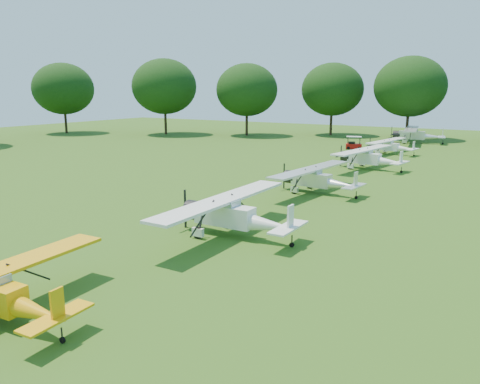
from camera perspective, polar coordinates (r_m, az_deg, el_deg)
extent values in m
plane|color=#2B4C13|center=(26.39, -2.26, -4.45)|extent=(160.00, 160.00, 0.00)
cylinder|color=black|center=(79.60, 19.71, 7.83)|extent=(0.44, 0.44, 4.74)
ellipsoid|color=black|center=(79.43, 20.02, 11.99)|extent=(11.05, 11.05, 9.39)
cylinder|color=black|center=(82.91, 11.04, 8.38)|extent=(0.44, 0.44, 4.49)
ellipsoid|color=black|center=(82.73, 11.20, 12.17)|extent=(10.47, 10.47, 8.90)
cylinder|color=black|center=(80.85, 0.83, 8.49)|extent=(0.44, 0.44, 4.44)
ellipsoid|color=black|center=(80.67, 0.84, 12.34)|extent=(10.36, 10.36, 8.80)
cylinder|color=black|center=(83.97, -9.07, 8.60)|extent=(0.44, 0.44, 4.77)
ellipsoid|color=black|center=(83.81, -9.21, 12.58)|extent=(11.14, 11.14, 9.47)
cylinder|color=black|center=(90.81, -20.48, 8.18)|extent=(0.44, 0.44, 4.56)
ellipsoid|color=black|center=(90.66, -20.75, 11.69)|extent=(10.64, 10.64, 9.04)
cone|color=#EDA30A|center=(16.38, -23.27, -13.40)|extent=(2.46, 0.91, 0.78)
cube|color=#EDA30A|center=(15.58, -21.36, -12.83)|extent=(0.11, 0.48, 1.12)
cube|color=#EDA30A|center=(15.80, -21.46, -14.03)|extent=(0.86, 2.46, 0.08)
cylinder|color=black|center=(19.43, -26.33, -11.26)|extent=(0.53, 0.17, 0.52)
cylinder|color=black|center=(16.01, -20.83, -16.51)|extent=(0.21, 0.08, 0.21)
cube|color=white|center=(24.95, -1.87, -2.83)|extent=(3.33, 0.99, 1.09)
cone|color=white|center=(23.63, 3.86, -4.11)|extent=(2.91, 0.94, 0.94)
cube|color=#8CA5B2|center=(24.86, -2.08, -1.52)|extent=(1.66, 0.96, 0.57)
cylinder|color=black|center=(26.05, -5.52, -2.23)|extent=(0.94, 1.08, 1.08)
cube|color=black|center=(26.45, -6.69, -2.03)|extent=(0.06, 0.12, 2.18)
cube|color=white|center=(24.80, -2.09, -0.94)|extent=(1.51, 11.03, 0.15)
cube|color=white|center=(23.05, 6.18, -3.24)|extent=(0.10, 0.57, 1.35)
cube|color=white|center=(23.22, 5.92, -4.32)|extent=(0.88, 2.91, 0.09)
cylinder|color=black|center=(24.60, -5.15, -4.99)|extent=(0.62, 0.17, 0.62)
cylinder|color=black|center=(26.65, -1.83, -3.58)|extent=(0.62, 0.17, 0.62)
cylinder|color=black|center=(23.40, 6.33, -6.42)|extent=(0.25, 0.08, 0.25)
cube|color=silver|center=(35.74, 8.71, 1.52)|extent=(3.13, 1.22, 1.00)
cone|color=silver|center=(34.64, 12.44, 0.79)|extent=(2.75, 1.13, 0.86)
cube|color=#8CA5B2|center=(35.69, 8.60, 2.37)|extent=(1.61, 1.03, 0.53)
cylinder|color=black|center=(36.63, 6.21, 1.85)|extent=(0.96, 1.08, 0.99)
cube|color=black|center=(36.94, 5.39, 1.96)|extent=(0.07, 0.12, 2.01)
cube|color=silver|center=(35.65, 8.61, 2.75)|extent=(2.42, 10.22, 0.13)
cube|color=silver|center=(34.17, 13.93, 1.38)|extent=(0.15, 0.53, 1.24)
cube|color=silver|center=(34.29, 13.75, 0.69)|extent=(1.08, 2.74, 0.09)
cylinder|color=black|center=(35.23, 6.65, 0.24)|extent=(0.59, 0.21, 0.57)
cylinder|color=black|center=(37.27, 8.52, 0.85)|extent=(0.59, 0.21, 0.57)
cylinder|color=black|center=(34.38, 13.97, -0.64)|extent=(0.24, 0.10, 0.23)
cube|color=white|center=(47.79, 14.90, 4.02)|extent=(3.32, 1.45, 1.05)
cone|color=white|center=(46.72, 17.88, 3.47)|extent=(2.91, 1.33, 0.90)
cube|color=#8CA5B2|center=(47.76, 14.83, 4.68)|extent=(1.73, 1.16, 0.55)
cylinder|color=black|center=(48.62, 12.88, 4.26)|extent=(1.06, 1.17, 1.04)
cube|color=black|center=(48.93, 12.20, 4.34)|extent=(0.08, 0.13, 2.10)
cube|color=white|center=(47.73, 14.84, 4.98)|extent=(3.11, 10.72, 0.14)
cube|color=white|center=(46.29, 19.06, 3.94)|extent=(0.19, 0.56, 1.30)
cube|color=white|center=(46.38, 18.91, 3.40)|extent=(1.28, 2.90, 0.09)
cylinder|color=black|center=(47.13, 13.31, 3.06)|extent=(0.62, 0.25, 0.60)
cylinder|color=black|center=(49.35, 14.65, 3.40)|extent=(0.62, 0.25, 0.60)
cylinder|color=black|center=(46.44, 19.06, 2.36)|extent=(0.25, 0.12, 0.24)
cube|color=white|center=(59.74, 17.49, 5.31)|extent=(2.88, 1.24, 0.91)
cone|color=white|center=(58.90, 19.59, 4.95)|extent=(2.53, 1.15, 0.78)
cube|color=#8CA5B2|center=(59.72, 17.45, 5.78)|extent=(1.50, 1.00, 0.48)
cylinder|color=black|center=(60.39, 16.05, 5.47)|extent=(0.91, 1.01, 0.90)
cube|color=black|center=(60.62, 15.56, 5.53)|extent=(0.07, 0.11, 1.83)
cube|color=white|center=(59.70, 17.46, 5.98)|extent=(2.66, 9.30, 0.12)
cube|color=white|center=(58.56, 20.42, 5.28)|extent=(0.16, 0.49, 1.13)
cube|color=white|center=(58.63, 20.31, 4.91)|extent=(1.10, 2.52, 0.08)
cylinder|color=black|center=(59.10, 16.42, 4.67)|extent=(0.54, 0.22, 0.52)
cylinder|color=black|center=(61.08, 17.25, 4.85)|extent=(0.54, 0.22, 0.52)
cylinder|color=black|center=(58.66, 20.42, 4.19)|extent=(0.22, 0.10, 0.21)
cube|color=silver|center=(73.22, 20.21, 6.52)|extent=(3.70, 1.61, 1.18)
cone|color=silver|center=(73.19, 22.57, 6.21)|extent=(3.25, 1.49, 1.01)
cube|color=#8CA5B2|center=(73.17, 20.16, 7.01)|extent=(1.93, 1.30, 0.62)
cylinder|color=black|center=(73.33, 18.54, 6.65)|extent=(1.18, 1.31, 1.16)
cube|color=black|center=(73.38, 17.97, 6.69)|extent=(0.09, 0.14, 2.35)
cube|color=silver|center=(73.15, 20.17, 7.23)|extent=(3.47, 11.97, 0.16)
cube|color=silver|center=(73.16, 23.49, 6.57)|extent=(0.21, 0.63, 1.46)
cube|color=silver|center=(73.20, 23.37, 6.18)|extent=(1.43, 3.25, 0.10)
cylinder|color=black|center=(71.95, 19.40, 5.82)|extent=(0.69, 0.28, 0.67)
cylinder|color=black|center=(74.73, 19.52, 6.03)|extent=(0.69, 0.28, 0.67)
cylinder|color=black|center=(73.29, 23.48, 5.45)|extent=(0.28, 0.13, 0.27)
cube|color=#AE0D0C|center=(63.51, 13.68, 5.46)|extent=(2.25, 1.73, 0.63)
cube|color=black|center=(63.45, 13.45, 5.79)|extent=(1.12, 1.22, 0.41)
cube|color=white|center=(63.38, 13.74, 6.57)|extent=(2.20, 1.78, 0.07)
cylinder|color=black|center=(62.94, 13.08, 5.24)|extent=(0.42, 0.26, 0.40)
cylinder|color=black|center=(64.05, 13.04, 5.36)|extent=(0.42, 0.26, 0.40)
cylinder|color=black|center=(63.02, 14.32, 5.18)|extent=(0.42, 0.26, 0.40)
cylinder|color=black|center=(64.13, 14.25, 5.30)|extent=(0.42, 0.26, 0.40)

